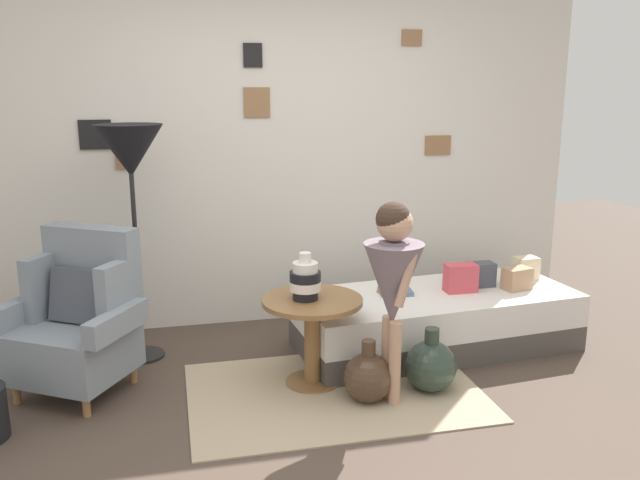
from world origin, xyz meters
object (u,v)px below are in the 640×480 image
object	(u,v)px
daybed	(436,320)
demijohn_near	(368,377)
person_child	(393,276)
demijohn_far	(431,366)
armchair	(79,319)
side_table	(312,323)
book_on_daybed	(395,292)
vase_striped	(305,280)
floor_lamp	(130,158)

from	to	relation	value
daybed	demijohn_near	size ratio (longest dim) A/B	5.26
person_child	demijohn_far	size ratio (longest dim) A/B	2.98
armchair	side_table	distance (m)	1.39
book_on_daybed	demijohn_far	xyz separation A→B (m)	(-0.00, -0.66, -0.26)
armchair	vase_striped	world-z (taller)	armchair
vase_striped	book_on_daybed	distance (m)	0.86
floor_lamp	person_child	world-z (taller)	floor_lamp
armchair	book_on_daybed	bearing A→B (deg)	4.16
armchair	side_table	world-z (taller)	armchair
vase_striped	demijohn_near	xyz separation A→B (m)	(0.31, -0.29, -0.52)
armchair	demijohn_near	xyz separation A→B (m)	(1.63, -0.55, -0.29)
side_table	vase_striped	world-z (taller)	vase_striped
daybed	book_on_daybed	world-z (taller)	book_on_daybed
armchair	demijohn_far	xyz separation A→B (m)	(2.03, -0.51, -0.28)
floor_lamp	demijohn_near	distance (m)	2.00
person_child	floor_lamp	bearing A→B (deg)	145.53
vase_striped	floor_lamp	xyz separation A→B (m)	(-0.99, 0.66, 0.67)
daybed	floor_lamp	bearing A→B (deg)	171.71
side_table	book_on_daybed	xyz separation A→B (m)	(0.67, 0.41, 0.02)
armchair	daybed	xyz separation A→B (m)	(2.32, 0.11, -0.24)
vase_striped	demijohn_far	xyz separation A→B (m)	(0.71, -0.25, -0.51)
armchair	demijohn_near	world-z (taller)	armchair
floor_lamp	person_child	xyz separation A→B (m)	(1.42, -0.98, -0.58)
demijohn_near	person_child	bearing A→B (deg)	-11.22
vase_striped	demijohn_near	bearing A→B (deg)	-43.39
floor_lamp	demijohn_far	size ratio (longest dim) A/B	3.93
side_table	person_child	size ratio (longest dim) A/B	0.51
side_table	demijohn_far	world-z (taller)	side_table
side_table	vase_striped	size ratio (longest dim) A/B	2.12
book_on_daybed	demijohn_far	distance (m)	0.70
book_on_daybed	daybed	bearing A→B (deg)	-7.57
demijohn_near	vase_striped	bearing A→B (deg)	136.61
floor_lamp	demijohn_near	bearing A→B (deg)	-36.30
daybed	person_child	distance (m)	1.05
floor_lamp	armchair	bearing A→B (deg)	-129.68
person_child	demijohn_far	world-z (taller)	person_child
armchair	demijohn_far	world-z (taller)	armchair
person_child	book_on_daybed	xyz separation A→B (m)	(0.28, 0.72, -0.34)
person_child	demijohn_far	xyz separation A→B (m)	(0.28, 0.07, -0.60)
daybed	side_table	size ratio (longest dim) A/B	3.24
daybed	side_table	xyz separation A→B (m)	(-0.96, -0.37, 0.20)
armchair	person_child	distance (m)	1.87
daybed	demijohn_near	distance (m)	0.96
armchair	book_on_daybed	xyz separation A→B (m)	(2.03, 0.15, -0.02)
demijohn_far	daybed	bearing A→B (deg)	64.76
armchair	floor_lamp	world-z (taller)	floor_lamp
armchair	daybed	bearing A→B (deg)	2.70
daybed	vase_striped	bearing A→B (deg)	-159.76
side_table	demijohn_near	xyz separation A→B (m)	(0.26, -0.29, -0.25)
book_on_daybed	floor_lamp	bearing A→B (deg)	171.59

